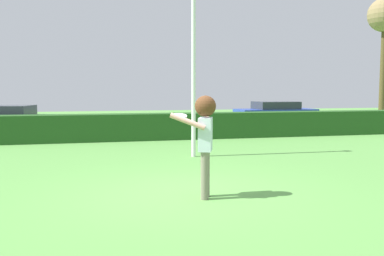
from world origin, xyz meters
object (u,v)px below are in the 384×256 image
(lamppost, at_px, (194,44))
(frisbee, at_px, (179,116))
(person, at_px, (205,132))
(parked_car_green, at_px, (4,119))
(parked_car_blue, at_px, (276,112))

(lamppost, bearing_deg, frisbee, -106.71)
(person, height_order, frisbee, person)
(parked_car_green, relative_size, parked_car_blue, 1.05)
(person, distance_m, parked_car_green, 12.55)
(frisbee, xyz_separation_m, parked_car_green, (-4.94, 11.26, -0.77))
(parked_car_blue, bearing_deg, lamppost, -126.08)
(frisbee, relative_size, parked_car_green, 0.06)
(person, height_order, lamppost, lamppost)
(lamppost, bearing_deg, parked_car_blue, 53.92)
(person, relative_size, lamppost, 0.32)
(lamppost, bearing_deg, person, -101.16)
(lamppost, bearing_deg, parked_car_green, 132.48)
(person, bearing_deg, parked_car_green, 115.40)
(lamppost, distance_m, parked_car_green, 9.60)
(parked_car_green, distance_m, parked_car_blue, 13.21)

